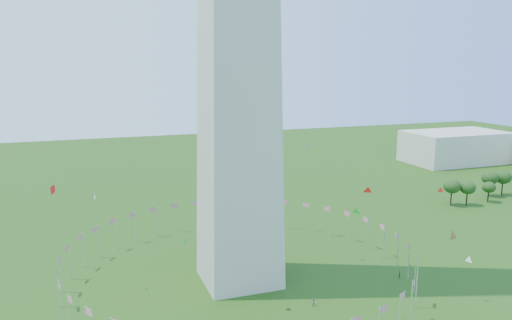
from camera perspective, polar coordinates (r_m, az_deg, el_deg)
The scene contains 4 objects.
flag_ring at distance 120.18m, azimuth -1.94°, elevation -11.57°, with size 80.24×80.24×9.00m.
gov_building_east_a at distance 279.06m, azimuth 21.79°, elevation 1.41°, with size 50.00×30.00×16.00m, color beige.
kites_aloft at distance 100.52m, azimuth 10.66°, elevation -7.39°, with size 110.32×66.94×38.43m.
tree_line_east at distance 210.91m, azimuth 26.38°, elevation -2.73°, with size 53.42×15.84×10.06m.
Camera 1 is at (-33.61, -55.80, 50.55)m, focal length 35.00 mm.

